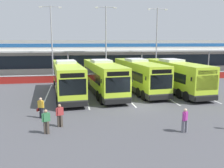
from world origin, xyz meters
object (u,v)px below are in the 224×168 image
object	(u,v)px
coach_bus_right_centre	(175,77)
coach_bus_leftmost	(67,80)
pedestrian_with_handbag	(41,107)
lamp_post_west	(52,38)
pedestrian_in_dark_coat	(185,120)
coach_bus_centre	(139,76)
pedestrian_approaching_bus	(46,121)
pedestrian_near_bin	(60,115)
coach_bus_left_centre	(103,78)
lamp_post_east	(157,38)
lamp_post_centre	(106,38)

from	to	relation	value
coach_bus_right_centre	coach_bus_leftmost	bearing A→B (deg)	-179.43
pedestrian_with_handbag	lamp_post_west	distance (m)	19.94
coach_bus_leftmost	pedestrian_in_dark_coat	xyz separation A→B (m)	(7.71, -12.31, -0.91)
coach_bus_centre	pedestrian_approaching_bus	size ratio (longest dim) A/B	7.61
pedestrian_near_bin	pedestrian_approaching_bus	distance (m)	1.43
coach_bus_left_centre	coach_bus_leftmost	bearing A→B (deg)	-173.93
coach_bus_leftmost	pedestrian_with_handbag	xyz separation A→B (m)	(-1.93, -7.65, -0.93)
lamp_post_west	coach_bus_leftmost	bearing A→B (deg)	-78.68
coach_bus_centre	lamp_post_west	world-z (taller)	lamp_post_west
coach_bus_centre	lamp_post_east	bearing A→B (deg)	60.61
coach_bus_leftmost	pedestrian_in_dark_coat	distance (m)	14.56
coach_bus_leftmost	pedestrian_approaching_bus	xyz separation A→B (m)	(-1.19, -11.08, -0.91)
lamp_post_east	pedestrian_with_handbag	bearing A→B (deg)	-130.03
coach_bus_leftmost	lamp_post_west	distance (m)	12.60
coach_bus_left_centre	pedestrian_with_handbag	distance (m)	10.04
coach_bus_left_centre	pedestrian_near_bin	size ratio (longest dim) A/B	7.61
coach_bus_leftmost	lamp_post_west	size ratio (longest dim) A/B	1.12
coach_bus_leftmost	pedestrian_with_handbag	size ratio (longest dim) A/B	7.61
lamp_post_west	coach_bus_right_centre	bearing A→B (deg)	-37.81
coach_bus_right_centre	lamp_post_west	xyz separation A→B (m)	(-14.71, 11.42, 4.50)
coach_bus_right_centre	pedestrian_near_bin	xyz separation A→B (m)	(-12.79, -10.02, -0.91)
coach_bus_centre	lamp_post_centre	bearing A→B (deg)	105.26
coach_bus_leftmost	lamp_post_centre	distance (m)	13.00
coach_bus_left_centre	lamp_post_east	xyz separation A→B (m)	(10.05, 10.93, 4.50)
pedestrian_approaching_bus	coach_bus_leftmost	bearing A→B (deg)	83.87
pedestrian_with_handbag	coach_bus_left_centre	bearing A→B (deg)	53.78
coach_bus_right_centre	lamp_post_west	distance (m)	19.16
coach_bus_right_centre	pedestrian_near_bin	world-z (taller)	coach_bus_right_centre
lamp_post_centre	coach_bus_leftmost	bearing A→B (deg)	-118.27
coach_bus_centre	pedestrian_approaching_bus	bearing A→B (deg)	-127.68
coach_bus_leftmost	pedestrian_in_dark_coat	world-z (taller)	coach_bus_leftmost
coach_bus_left_centre	coach_bus_right_centre	xyz separation A→B (m)	(8.42, -0.30, 0.00)
lamp_post_west	pedestrian_near_bin	bearing A→B (deg)	-84.87
pedestrian_near_bin	coach_bus_left_centre	bearing A→B (deg)	67.04
lamp_post_centre	lamp_post_east	world-z (taller)	same
pedestrian_near_bin	lamp_post_east	size ratio (longest dim) A/B	0.15
lamp_post_west	lamp_post_east	size ratio (longest dim) A/B	1.00
coach_bus_right_centre	lamp_post_centre	distance (m)	13.30
coach_bus_left_centre	coach_bus_right_centre	world-z (taller)	same
coach_bus_centre	lamp_post_east	xyz separation A→B (m)	(5.67, 10.07, 4.50)
coach_bus_leftmost	pedestrian_near_bin	world-z (taller)	coach_bus_leftmost
coach_bus_right_centre	lamp_post_centre	world-z (taller)	lamp_post_centre
pedestrian_in_dark_coat	pedestrian_near_bin	distance (m)	8.45
pedestrian_in_dark_coat	pedestrian_approaching_bus	size ratio (longest dim) A/B	1.00
coach_bus_leftmost	pedestrian_approaching_bus	world-z (taller)	coach_bus_leftmost
coach_bus_left_centre	pedestrian_with_handbag	size ratio (longest dim) A/B	7.61
pedestrian_in_dark_coat	lamp_post_east	bearing A→B (deg)	75.04
coach_bus_leftmost	pedestrian_near_bin	size ratio (longest dim) A/B	7.61
coach_bus_leftmost	lamp_post_east	world-z (taller)	lamp_post_east
pedestrian_with_handbag	lamp_post_west	xyz separation A→B (m)	(-0.38, 19.19, 5.43)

